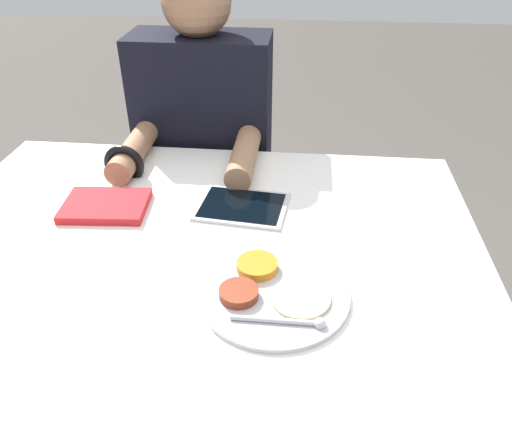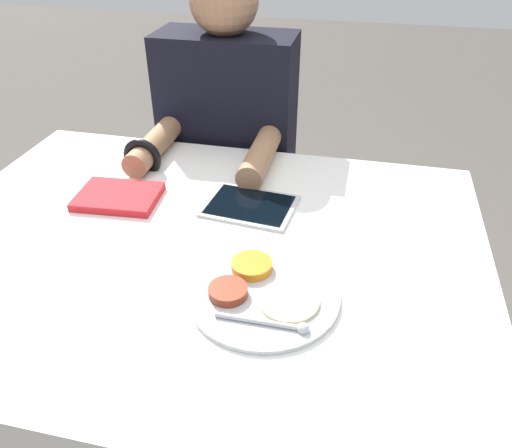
{
  "view_description": "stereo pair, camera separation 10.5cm",
  "coord_description": "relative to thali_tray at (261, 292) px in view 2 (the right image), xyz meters",
  "views": [
    {
      "loc": [
        0.22,
        -0.85,
        1.43
      ],
      "look_at": [
        0.13,
        0.02,
        0.83
      ],
      "focal_mm": 35.0,
      "sensor_mm": 36.0,
      "label": 1
    },
    {
      "loc": [
        0.33,
        -0.84,
        1.43
      ],
      "look_at": [
        0.13,
        0.02,
        0.83
      ],
      "focal_mm": 35.0,
      "sensor_mm": 36.0,
      "label": 2
    }
  ],
  "objects": [
    {
      "name": "ground_plane",
      "position": [
        -0.18,
        0.14,
        -0.78
      ],
      "size": [
        12.0,
        12.0,
        0.0
      ],
      "primitive_type": "plane",
      "color": "#4C4742"
    },
    {
      "name": "dining_table",
      "position": [
        -0.18,
        0.14,
        -0.4
      ],
      "size": [
        1.27,
        0.98,
        0.77
      ],
      "color": "silver",
      "rests_on": "ground_plane"
    },
    {
      "name": "thali_tray",
      "position": [
        0.0,
        0.0,
        0.0
      ],
      "size": [
        0.29,
        0.29,
        0.03
      ],
      "color": "#B7BABF",
      "rests_on": "dining_table"
    },
    {
      "name": "red_notebook",
      "position": [
        -0.42,
        0.27,
        0.0
      ],
      "size": [
        0.21,
        0.16,
        0.02
      ],
      "color": "silver",
      "rests_on": "dining_table"
    },
    {
      "name": "tablet_device",
      "position": [
        -0.1,
        0.31,
        -0.0
      ],
      "size": [
        0.23,
        0.19,
        0.01
      ],
      "color": "#B7B7BC",
      "rests_on": "dining_table"
    },
    {
      "name": "person_diner",
      "position": [
        -0.27,
        0.74,
        -0.19
      ],
      "size": [
        0.42,
        0.48,
        1.26
      ],
      "color": "black",
      "rests_on": "ground_plane"
    }
  ]
}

